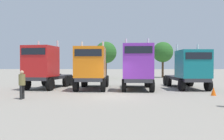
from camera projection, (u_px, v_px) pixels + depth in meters
The scene contains 10 objects.
ground at pixel (114, 96), 15.15m from camera, with size 200.00×200.00×0.00m, color gray.
semi_truck_red at pixel (44, 67), 19.51m from camera, with size 3.42×6.16×4.38m.
semi_truck_orange at pixel (91, 68), 18.73m from camera, with size 2.65×6.23×4.23m.
semi_truck_purple at pixel (137, 67), 18.37m from camera, with size 2.83×6.17×4.43m.
semi_truck_teal at pixel (190, 69), 19.22m from camera, with size 2.75×6.42×4.00m.
visitor_with_camera at pixel (22, 82), 13.73m from camera, with size 0.43×0.45×1.81m.
traffic_cone_far at pixel (214, 91), 15.37m from camera, with size 0.36×0.36×0.59m, color #F2590C.
oak_far_left at pixel (84, 55), 39.45m from camera, with size 2.92×2.92×5.54m.
oak_far_centre at pixel (106, 53), 34.75m from camera, with size 3.45×3.45×5.87m.
oak_far_right at pixel (163, 52), 37.28m from camera, with size 3.47×3.47×6.09m.
Camera 1 is at (0.17, -15.11, 2.15)m, focal length 35.09 mm.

